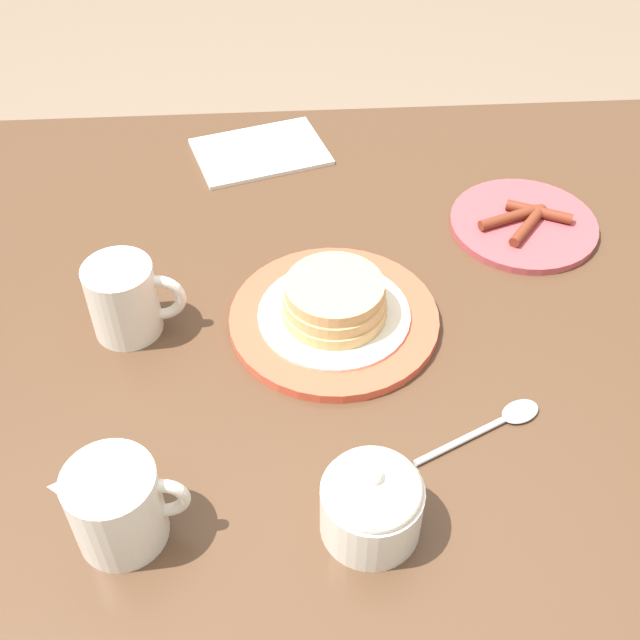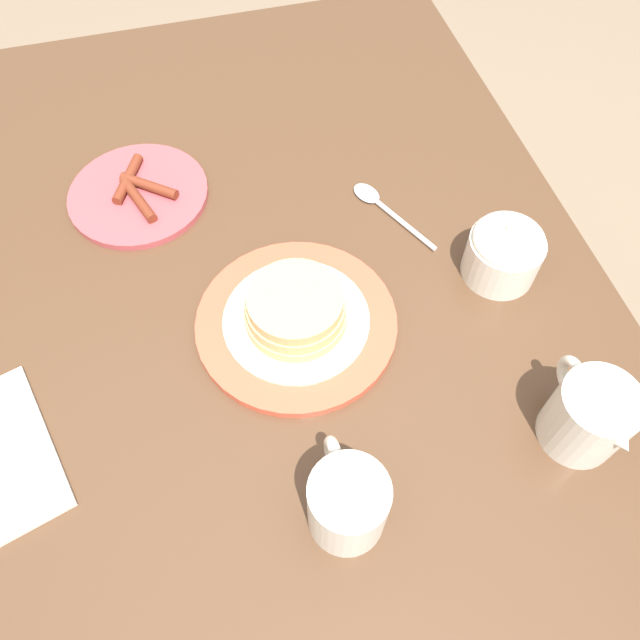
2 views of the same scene
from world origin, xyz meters
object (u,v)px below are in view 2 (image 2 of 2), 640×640
coffee_mug (347,502)px  sugar_bowl (505,251)px  spoon (380,204)px  side_plate_bacon (139,194)px  creamer_pitcher (589,417)px  pancake_plate (297,319)px

coffee_mug → sugar_bowl: (0.25, -0.27, -0.01)m
spoon → side_plate_bacon: bearing=72.1°
creamer_pitcher → sugar_bowl: (0.23, -0.01, -0.01)m
side_plate_bacon → creamer_pitcher: (-0.47, -0.42, 0.04)m
side_plate_bacon → creamer_pitcher: 0.63m
coffee_mug → spoon: bearing=-22.7°
coffee_mug → sugar_bowl: same height
sugar_bowl → coffee_mug: bearing=131.9°
sugar_bowl → spoon: 0.19m
spoon → pancake_plate: bearing=135.8°
sugar_bowl → creamer_pitcher: bearing=178.0°
pancake_plate → side_plate_bacon: size_ratio=1.26×
sugar_bowl → spoon: sugar_bowl is taller
sugar_bowl → side_plate_bacon: bearing=59.8°
side_plate_bacon → spoon: 0.33m
pancake_plate → coffee_mug: 0.23m
creamer_pitcher → sugar_bowl: size_ratio=1.33×
side_plate_bacon → sugar_bowl: sugar_bowl is taller
sugar_bowl → spoon: bearing=37.0°
coffee_mug → pancake_plate: bearing=-1.6°
creamer_pitcher → spoon: creamer_pitcher is taller
side_plate_bacon → coffee_mug: bearing=-162.7°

